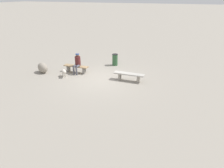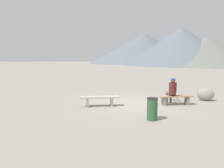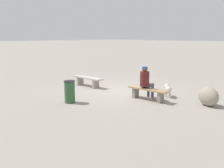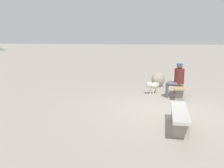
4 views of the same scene
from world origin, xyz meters
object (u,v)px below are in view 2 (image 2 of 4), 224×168
(bench_right, at_px, (176,98))
(dog, at_px, (173,94))
(bench_left, at_px, (100,99))
(seated_person, at_px, (172,89))
(trash_bin, at_px, (152,109))
(boulder, at_px, (206,94))

(bench_right, height_order, dog, dog)
(bench_right, bearing_deg, bench_left, 177.52)
(seated_person, relative_size, trash_bin, 1.57)
(dog, bearing_deg, bench_left, 60.29)
(bench_left, xyz_separation_m, bench_right, (3.68, -0.07, -0.02))
(seated_person, bearing_deg, trash_bin, -126.85)
(bench_left, height_order, bench_right, bench_left)
(bench_left, relative_size, trash_bin, 2.22)
(dog, height_order, trash_bin, trash_bin)
(seated_person, xyz_separation_m, dog, (0.44, 0.91, -0.41))
(bench_left, xyz_separation_m, boulder, (5.70, 0.79, -0.00))
(dog, relative_size, trash_bin, 0.66)
(seated_person, distance_m, dog, 1.09)
(bench_right, distance_m, seated_person, 0.47)
(dog, xyz_separation_m, boulder, (1.74, -0.12, -0.00))
(bench_left, relative_size, seated_person, 1.42)
(boulder, bearing_deg, trash_bin, -140.41)
(dog, bearing_deg, bench_right, 121.36)
(seated_person, bearing_deg, bench_right, -27.29)
(bench_right, distance_m, boulder, 2.20)
(seated_person, height_order, dog, seated_person)
(seated_person, height_order, trash_bin, seated_person)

